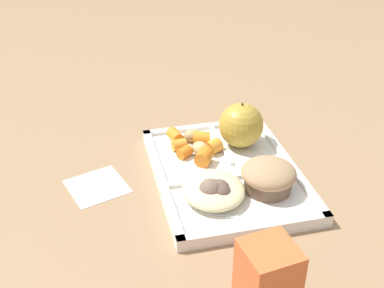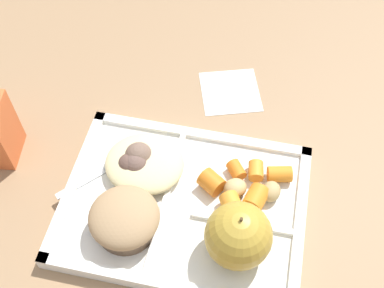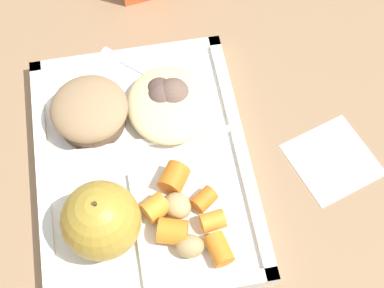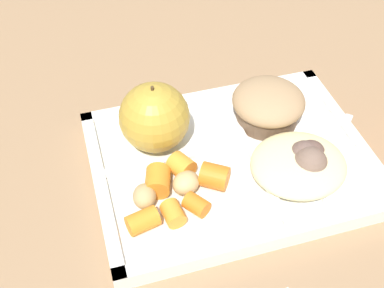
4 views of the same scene
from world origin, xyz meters
name	(u,v)px [view 2 (image 2 of 4)]	position (x,y,z in m)	size (l,w,h in m)	color
ground	(184,208)	(0.00, 0.00, 0.00)	(6.00, 6.00, 0.00)	#997551
lunch_tray	(184,205)	(0.00, 0.00, 0.01)	(0.32, 0.24, 0.02)	white
green_apple	(238,236)	(-0.08, 0.05, 0.06)	(0.08, 0.08, 0.09)	#B79333
bran_muffin	(125,219)	(0.06, 0.05, 0.04)	(0.09, 0.09, 0.05)	brown
carrot_slice_back	(280,174)	(-0.12, -0.06, 0.03)	(0.02, 0.02, 0.03)	orange
carrot_slice_center	(236,170)	(-0.06, -0.06, 0.02)	(0.02, 0.02, 0.03)	orange
carrot_slice_small	(256,171)	(-0.09, -0.06, 0.03)	(0.02, 0.02, 0.03)	orange
carrot_slice_tilted	(231,203)	(-0.06, -0.01, 0.03)	(0.03, 0.03, 0.02)	orange
carrot_slice_edge	(256,198)	(-0.09, -0.02, 0.03)	(0.03, 0.03, 0.03)	orange
carrot_slice_near_corner	(212,182)	(-0.03, -0.03, 0.03)	(0.03, 0.03, 0.03)	orange
potato_chunk_browned	(235,188)	(-0.06, -0.03, 0.03)	(0.03, 0.03, 0.02)	tan
potato_chunk_small	(271,191)	(-0.11, -0.03, 0.03)	(0.03, 0.03, 0.02)	tan
egg_noodle_pile	(145,164)	(0.06, -0.04, 0.03)	(0.11, 0.10, 0.03)	beige
meatball_back	(139,156)	(0.07, -0.05, 0.03)	(0.04, 0.04, 0.04)	#755B4C
meatball_front	(130,165)	(0.08, -0.03, 0.03)	(0.03, 0.03, 0.03)	brown
meatball_center	(136,165)	(0.07, -0.03, 0.03)	(0.04, 0.04, 0.04)	brown
meatball_side	(130,165)	(0.08, -0.03, 0.03)	(0.03, 0.03, 0.03)	brown
plastic_fork	(111,166)	(0.11, -0.03, 0.02)	(0.11, 0.12, 0.00)	silver
paper_napkin	(230,91)	(-0.03, -0.22, 0.00)	(0.09, 0.09, 0.00)	white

